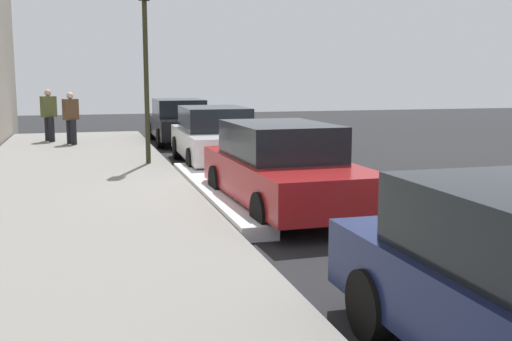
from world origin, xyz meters
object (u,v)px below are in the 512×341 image
at_px(parked_car_red, 283,167).
at_px(pedestrian_olive_coat, 49,114).
at_px(parked_car_black, 179,121).
at_px(traffic_light_pole, 145,36).
at_px(pedestrian_brown_coat, 71,117).
at_px(parked_car_white, 215,136).

bearing_deg(parked_car_red, pedestrian_olive_coat, -159.42).
relative_size(parked_car_black, traffic_light_pole, 1.01).
distance_m(pedestrian_brown_coat, traffic_light_pole, 5.92).
height_order(parked_car_white, pedestrian_olive_coat, pedestrian_olive_coat).
bearing_deg(parked_car_white, parked_car_red, -0.17).
distance_m(parked_car_red, pedestrian_brown_coat, 11.25).
bearing_deg(parked_car_white, pedestrian_olive_coat, -143.12).
distance_m(parked_car_white, parked_car_red, 5.84).
relative_size(pedestrian_olive_coat, traffic_light_pole, 0.37).
xyz_separation_m(parked_car_white, traffic_light_pole, (0.33, -1.78, 2.53)).
bearing_deg(parked_car_red, traffic_light_pole, -162.23).
relative_size(pedestrian_brown_coat, pedestrian_olive_coat, 0.96).
height_order(parked_car_black, pedestrian_brown_coat, pedestrian_brown_coat).
bearing_deg(pedestrian_brown_coat, traffic_light_pole, 20.57).
relative_size(parked_car_white, pedestrian_brown_coat, 2.82).
relative_size(pedestrian_brown_coat, traffic_light_pole, 0.35).
height_order(parked_car_white, pedestrian_brown_coat, pedestrian_brown_coat).
distance_m(parked_car_white, pedestrian_olive_coat, 7.38).
bearing_deg(parked_car_white, parked_car_black, -179.05).
xyz_separation_m(parked_car_black, parked_car_white, (5.71, 0.10, -0.00)).
distance_m(parked_car_black, parked_car_red, 11.55).
xyz_separation_m(parked_car_white, pedestrian_brown_coat, (-4.79, -3.70, 0.28)).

